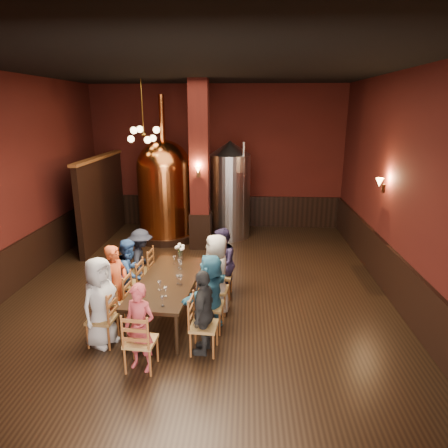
# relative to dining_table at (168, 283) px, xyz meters

# --- Properties ---
(room) EXTENTS (10.00, 10.02, 4.50)m
(room) POSITION_rel_dining_table_xyz_m (0.44, 1.16, 1.56)
(room) COLOR black
(room) RESTS_ON ground
(wainscot_right) EXTENTS (0.08, 9.90, 1.00)m
(wainscot_right) POSITION_rel_dining_table_xyz_m (4.40, 1.16, -0.19)
(wainscot_right) COLOR black
(wainscot_right) RESTS_ON ground
(wainscot_back) EXTENTS (7.90, 0.08, 1.00)m
(wainscot_back) POSITION_rel_dining_table_xyz_m (0.44, 6.12, -0.19)
(wainscot_back) COLOR black
(wainscot_back) RESTS_ON ground
(wainscot_left) EXTENTS (0.08, 9.90, 1.00)m
(wainscot_left) POSITION_rel_dining_table_xyz_m (-3.52, 1.16, -0.19)
(wainscot_left) COLOR black
(wainscot_left) RESTS_ON ground
(column) EXTENTS (0.58, 0.58, 4.50)m
(column) POSITION_rel_dining_table_xyz_m (0.14, 3.96, 1.56)
(column) COLOR #44130E
(column) RESTS_ON ground
(partition) EXTENTS (0.22, 3.50, 2.40)m
(partition) POSITION_rel_dining_table_xyz_m (-2.76, 4.36, 0.51)
(partition) COLOR black
(partition) RESTS_ON ground
(pendant_cluster) EXTENTS (0.90, 0.90, 1.70)m
(pendant_cluster) POSITION_rel_dining_table_xyz_m (-1.36, 4.06, 2.41)
(pendant_cluster) COLOR #A57226
(pendant_cluster) RESTS_ON room
(sconce_wall) EXTENTS (0.20, 0.20, 0.36)m
(sconce_wall) POSITION_rel_dining_table_xyz_m (4.34, 1.96, 1.51)
(sconce_wall) COLOR black
(sconce_wall) RESTS_ON room
(sconce_column) EXTENTS (0.20, 0.20, 0.36)m
(sconce_column) POSITION_rel_dining_table_xyz_m (0.14, 3.66, 1.51)
(sconce_column) COLOR black
(sconce_column) RESTS_ON column
(dining_table) EXTENTS (1.18, 2.47, 0.75)m
(dining_table) POSITION_rel_dining_table_xyz_m (0.00, 0.00, 0.00)
(dining_table) COLOR black
(dining_table) RESTS_ON ground
(chair_0) EXTENTS (0.49, 0.49, 0.92)m
(chair_0) POSITION_rel_dining_table_xyz_m (-0.92, -0.93, -0.23)
(chair_0) COLOR brown
(chair_0) RESTS_ON ground
(person_0) EXTENTS (0.75, 0.88, 1.52)m
(person_0) POSITION_rel_dining_table_xyz_m (-0.92, -0.93, 0.07)
(person_0) COLOR #BEBEBE
(person_0) RESTS_ON ground
(chair_1) EXTENTS (0.49, 0.49, 0.92)m
(chair_1) POSITION_rel_dining_table_xyz_m (-0.87, -0.26, -0.23)
(chair_1) COLOR brown
(chair_1) RESTS_ON ground
(person_1) EXTENTS (0.50, 0.62, 1.49)m
(person_1) POSITION_rel_dining_table_xyz_m (-0.87, -0.26, 0.06)
(person_1) COLOR #BA461F
(person_1) RESTS_ON ground
(chair_2) EXTENTS (0.49, 0.49, 0.92)m
(chair_2) POSITION_rel_dining_table_xyz_m (-0.82, 0.39, -0.23)
(chair_2) COLOR brown
(chair_2) RESTS_ON ground
(person_2) EXTENTS (0.41, 0.71, 1.38)m
(person_2) POSITION_rel_dining_table_xyz_m (-0.82, 0.39, 0.00)
(person_2) COLOR navy
(person_2) RESTS_ON ground
(chair_3) EXTENTS (0.49, 0.49, 0.92)m
(chair_3) POSITION_rel_dining_table_xyz_m (-0.77, 1.06, -0.23)
(chair_3) COLOR brown
(chair_3) RESTS_ON ground
(person_3) EXTENTS (0.67, 0.97, 1.38)m
(person_3) POSITION_rel_dining_table_xyz_m (-0.77, 1.06, -0.00)
(person_3) COLOR black
(person_3) RESTS_ON ground
(chair_4) EXTENTS (0.49, 0.49, 0.92)m
(chair_4) POSITION_rel_dining_table_xyz_m (0.77, -1.06, -0.23)
(chair_4) COLOR brown
(chair_4) RESTS_ON ground
(person_4) EXTENTS (0.48, 0.87, 1.40)m
(person_4) POSITION_rel_dining_table_xyz_m (0.77, -1.06, 0.01)
(person_4) COLOR black
(person_4) RESTS_ON ground
(chair_5) EXTENTS (0.49, 0.49, 0.92)m
(chair_5) POSITION_rel_dining_table_xyz_m (0.82, -0.39, -0.23)
(chair_5) COLOR brown
(chair_5) RESTS_ON ground
(person_5) EXTENTS (0.93, 1.36, 1.41)m
(person_5) POSITION_rel_dining_table_xyz_m (0.82, -0.39, 0.02)
(person_5) COLOR #2C6785
(person_5) RESTS_ON ground
(chair_6) EXTENTS (0.49, 0.49, 0.92)m
(chair_6) POSITION_rel_dining_table_xyz_m (0.87, 0.26, -0.23)
(chair_6) COLOR brown
(chair_6) RESTS_ON ground
(person_6) EXTENTS (0.67, 0.86, 1.55)m
(person_6) POSITION_rel_dining_table_xyz_m (0.87, 0.26, 0.09)
(person_6) COLOR #B3AB9E
(person_6) RESTS_ON ground
(chair_7) EXTENTS (0.49, 0.49, 0.92)m
(chair_7) POSITION_rel_dining_table_xyz_m (0.92, 0.93, -0.23)
(chair_7) COLOR brown
(chair_7) RESTS_ON ground
(person_7) EXTENTS (0.40, 0.73, 1.46)m
(person_7) POSITION_rel_dining_table_xyz_m (0.92, 0.93, 0.04)
(person_7) COLOR #211B36
(person_7) RESTS_ON ground
(chair_8) EXTENTS (0.49, 0.49, 0.92)m
(chair_8) POSITION_rel_dining_table_xyz_m (-0.12, -1.55, -0.23)
(chair_8) COLOR brown
(chair_8) RESTS_ON ground
(person_8) EXTENTS (0.57, 0.46, 1.36)m
(person_8) POSITION_rel_dining_table_xyz_m (-0.12, -1.55, -0.01)
(person_8) COLOR #A9383E
(person_8) RESTS_ON ground
(copper_kettle) EXTENTS (1.75, 1.75, 4.13)m
(copper_kettle) POSITION_rel_dining_table_xyz_m (-0.97, 4.65, 0.82)
(copper_kettle) COLOR black
(copper_kettle) RESTS_ON ground
(steel_vessel) EXTENTS (1.30, 1.30, 2.88)m
(steel_vessel) POSITION_rel_dining_table_xyz_m (0.92, 4.97, 0.75)
(steel_vessel) COLOR #B2B2B7
(steel_vessel) RESTS_ON ground
(rose_vase) EXTENTS (0.21, 0.21, 0.36)m
(rose_vase) POSITION_rel_dining_table_xyz_m (0.06, 1.00, 0.30)
(rose_vase) COLOR white
(rose_vase) RESTS_ON dining_table
(wine_glass_0) EXTENTS (0.07, 0.07, 0.17)m
(wine_glass_0) POSITION_rel_dining_table_xyz_m (-0.06, -0.43, 0.15)
(wine_glass_0) COLOR white
(wine_glass_0) RESTS_ON dining_table
(wine_glass_1) EXTENTS (0.07, 0.07, 0.17)m
(wine_glass_1) POSITION_rel_dining_table_xyz_m (0.21, -0.16, 0.15)
(wine_glass_1) COLOR white
(wine_glass_1) RESTS_ON dining_table
(wine_glass_2) EXTENTS (0.07, 0.07, 0.17)m
(wine_glass_2) POSITION_rel_dining_table_xyz_m (-0.02, 0.79, 0.15)
(wine_glass_2) COLOR white
(wine_glass_2) RESTS_ON dining_table
(wine_glass_3) EXTENTS (0.07, 0.07, 0.17)m
(wine_glass_3) POSITION_rel_dining_table_xyz_m (0.27, -0.20, 0.15)
(wine_glass_3) COLOR white
(wine_glass_3) RESTS_ON dining_table
(wine_glass_4) EXTENTS (0.07, 0.07, 0.17)m
(wine_glass_4) POSITION_rel_dining_table_xyz_m (0.11, 0.60, 0.15)
(wine_glass_4) COLOR white
(wine_glass_4) RESTS_ON dining_table
(wine_glass_5) EXTENTS (0.07, 0.07, 0.17)m
(wine_glass_5) POSITION_rel_dining_table_xyz_m (0.11, -1.00, 0.15)
(wine_glass_5) COLOR white
(wine_glass_5) RESTS_ON dining_table
(wine_glass_6) EXTENTS (0.07, 0.07, 0.17)m
(wine_glass_6) POSITION_rel_dining_table_xyz_m (0.15, 0.50, 0.15)
(wine_glass_6) COLOR white
(wine_glass_6) RESTS_ON dining_table
(wine_glass_7) EXTENTS (0.07, 0.07, 0.17)m
(wine_glass_7) POSITION_rel_dining_table_xyz_m (0.09, -0.66, 0.15)
(wine_glass_7) COLOR white
(wine_glass_7) RESTS_ON dining_table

